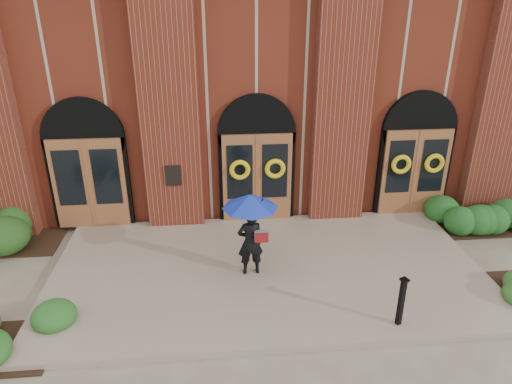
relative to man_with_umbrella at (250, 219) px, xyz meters
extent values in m
plane|color=gray|center=(0.41, 0.00, -1.53)|extent=(90.00, 90.00, 0.00)
cube|color=gray|center=(0.41, 0.15, -1.46)|extent=(10.00, 5.30, 0.15)
cube|color=#5F2214|center=(0.41, 8.90, 1.97)|extent=(16.00, 12.00, 7.00)
cube|color=black|center=(-1.84, 2.47, 0.12)|extent=(0.40, 0.05, 0.55)
cube|color=#5F2214|center=(-1.84, 2.72, 1.97)|extent=(1.50, 0.45, 7.00)
cube|color=#5F2214|center=(2.66, 2.72, 1.97)|extent=(1.50, 0.45, 7.00)
cube|color=#5F2214|center=(7.16, 2.72, 1.97)|extent=(1.50, 0.45, 7.00)
cube|color=#925830|center=(-4.09, 2.71, -0.13)|extent=(1.90, 0.10, 2.50)
cylinder|color=black|center=(-4.09, 2.85, 1.12)|extent=(2.10, 0.22, 2.10)
cube|color=#925830|center=(0.41, 2.71, -0.13)|extent=(1.90, 0.10, 2.50)
cylinder|color=black|center=(0.41, 2.85, 1.12)|extent=(2.10, 0.22, 2.10)
cube|color=#925830|center=(4.91, 2.71, -0.13)|extent=(1.90, 0.10, 2.50)
cylinder|color=black|center=(4.91, 2.85, 1.12)|extent=(2.10, 0.22, 2.10)
torus|color=yellow|center=(-0.07, 2.59, 0.17)|extent=(0.57, 0.13, 0.57)
torus|color=yellow|center=(0.89, 2.59, 0.17)|extent=(0.57, 0.13, 0.57)
torus|color=yellow|center=(4.43, 2.59, 0.17)|extent=(0.57, 0.13, 0.57)
torus|color=yellow|center=(5.39, 2.59, 0.17)|extent=(0.57, 0.13, 0.57)
imported|color=black|center=(0.00, 0.00, -0.58)|extent=(0.62, 0.44, 1.60)
cone|color=#1531A9|center=(0.00, 0.00, 0.43)|extent=(1.35, 1.35, 0.32)
cylinder|color=black|center=(0.05, -0.05, 0.01)|extent=(0.02, 0.02, 0.54)
cube|color=#A1A3A6|center=(0.23, -0.13, -0.37)|extent=(0.31, 0.18, 0.23)
cube|color=maroon|center=(0.23, -0.21, -0.37)|extent=(0.30, 0.05, 0.23)
cube|color=black|center=(2.72, -2.05, -0.88)|extent=(0.12, 0.12, 1.00)
cube|color=black|center=(2.72, -2.05, -0.36)|extent=(0.18, 0.18, 0.04)
ellipsoid|color=#1C4D1B|center=(7.03, 1.88, -1.16)|extent=(2.91, 1.17, 0.75)
ellipsoid|color=#25561D|center=(-4.69, -1.87, -1.26)|extent=(1.52, 1.30, 0.54)
ellipsoid|color=#2D6022|center=(5.51, -1.08, -1.27)|extent=(1.47, 1.26, 0.52)
camera|label=1|loc=(-0.72, -8.88, 4.56)|focal=32.00mm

